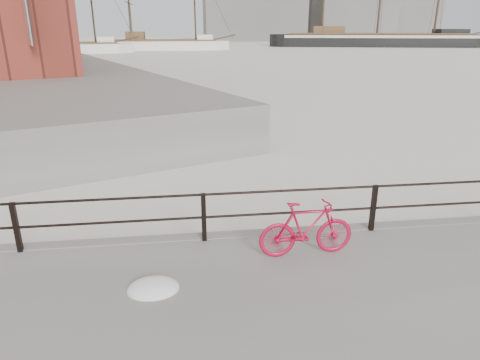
{
  "coord_description": "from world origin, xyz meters",
  "views": [
    {
      "loc": [
        -3.79,
        -7.84,
        4.38
      ],
      "look_at": [
        -2.56,
        1.5,
        1.0
      ],
      "focal_mm": 32.0,
      "sensor_mm": 36.0,
      "label": 1
    }
  ],
  "objects_px": {
    "bicycle": "(306,229)",
    "schooner_mid": "(165,50)",
    "schooner_left": "(62,53)",
    "barque_black": "(376,47)"
  },
  "relations": [
    {
      "from": "bicycle",
      "to": "barque_black",
      "type": "relative_size",
      "value": 0.03
    },
    {
      "from": "barque_black",
      "to": "schooner_mid",
      "type": "relative_size",
      "value": 1.99
    },
    {
      "from": "bicycle",
      "to": "schooner_mid",
      "type": "xyz_separation_m",
      "value": [
        -5.51,
        84.14,
        -0.89
      ]
    },
    {
      "from": "bicycle",
      "to": "schooner_mid",
      "type": "bearing_deg",
      "value": 91.41
    },
    {
      "from": "schooner_left",
      "to": "barque_black",
      "type": "bearing_deg",
      "value": 4.53
    },
    {
      "from": "schooner_mid",
      "to": "schooner_left",
      "type": "height_order",
      "value": "schooner_mid"
    },
    {
      "from": "barque_black",
      "to": "schooner_mid",
      "type": "height_order",
      "value": "barque_black"
    },
    {
      "from": "schooner_mid",
      "to": "schooner_left",
      "type": "bearing_deg",
      "value": -150.12
    },
    {
      "from": "schooner_left",
      "to": "bicycle",
      "type": "bearing_deg",
      "value": -83.42
    },
    {
      "from": "bicycle",
      "to": "schooner_mid",
      "type": "relative_size",
      "value": 0.06
    }
  ]
}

